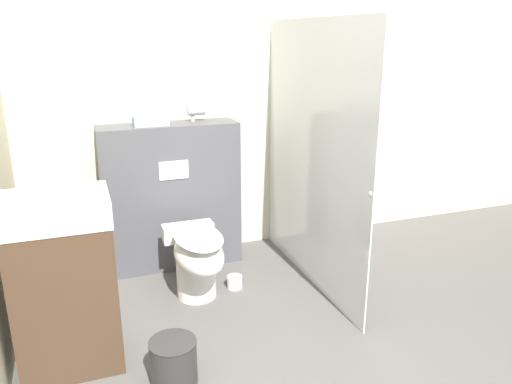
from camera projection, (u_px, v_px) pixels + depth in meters
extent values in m
cube|color=beige|center=(188.00, 106.00, 4.03)|extent=(8.00, 0.06, 2.50)
cube|color=#4C4C51|center=(172.00, 196.00, 3.96)|extent=(1.07, 0.30, 1.16)
cube|color=white|center=(174.00, 170.00, 3.74)|extent=(0.22, 0.01, 0.14)
cube|color=silver|center=(312.00, 158.00, 3.60)|extent=(0.01, 1.63, 1.92)
sphere|color=#B2B2B7|center=(371.00, 194.00, 2.90)|extent=(0.04, 0.04, 0.04)
cylinder|color=white|center=(196.00, 274.00, 3.56)|extent=(0.28, 0.28, 0.35)
ellipsoid|color=white|center=(199.00, 254.00, 3.41)|extent=(0.33, 0.58, 0.24)
ellipsoid|color=white|center=(198.00, 236.00, 3.37)|extent=(0.32, 0.57, 0.02)
cube|color=white|center=(188.00, 232.00, 3.69)|extent=(0.37, 0.13, 0.12)
cube|color=#473323|center=(66.00, 295.00, 2.76)|extent=(0.54, 0.43, 0.86)
cube|color=white|center=(55.00, 209.00, 2.61)|extent=(0.55, 0.44, 0.14)
cylinder|color=silver|center=(53.00, 177.00, 2.67)|extent=(0.02, 0.02, 0.14)
cylinder|color=#B7B7BC|center=(196.00, 110.00, 3.86)|extent=(0.13, 0.09, 0.09)
cone|color=#B7B7BC|center=(206.00, 109.00, 3.89)|extent=(0.03, 0.07, 0.07)
cylinder|color=#B7B7BC|center=(193.00, 116.00, 3.87)|extent=(0.03, 0.03, 0.08)
cube|color=#8C9EAD|center=(151.00, 121.00, 3.71)|extent=(0.26, 0.15, 0.07)
cylinder|color=white|center=(235.00, 282.00, 3.71)|extent=(0.11, 0.11, 0.09)
cylinder|color=#2D2D2D|center=(174.00, 363.00, 2.67)|extent=(0.25, 0.25, 0.25)
cylinder|color=#2D2D2D|center=(172.00, 343.00, 2.64)|extent=(0.26, 0.26, 0.01)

